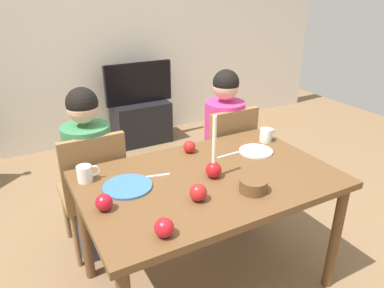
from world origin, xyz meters
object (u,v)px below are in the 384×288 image
Objects in this scene: apple_by_left_plate at (189,147)px; apple_by_right_mug at (198,192)px; plate_right at (256,151)px; mug_left at (85,174)px; candle_centerpiece at (214,165)px; tv_stand at (141,122)px; tv at (139,83)px; apple_near_candle at (104,202)px; apple_far_edge at (164,228)px; bowl_walnuts at (253,185)px; chair_right at (226,155)px; chair_left at (94,187)px; person_right_child at (224,146)px; person_left_child at (91,177)px; mug_right at (266,135)px; dining_table at (209,190)px; plate_left at (128,186)px.

apple_by_right_mug is (-0.22, -0.51, 0.01)m from apple_by_left_plate.
plate_right is 1.05m from mug_left.
candle_centerpiece reaches higher than plate_right.
tv_stand is 0.47m from tv.
apple_far_edge is at bearing -61.71° from apple_near_candle.
candle_centerpiece is at bearing 114.55° from bowl_walnuts.
chair_right is at bearing 78.73° from plate_right.
chair_left reaches higher than apple_by_left_plate.
candle_centerpiece is (-0.50, -0.66, 0.25)m from person_right_child.
person_right_child is 5.54× the size of plate_right.
tv_stand is at bearing 59.69° from person_left_child.
dining_table is at bearing -157.91° from mug_right.
apple_by_left_plate is at bearing -101.66° from tv_stand.
tv is 3.74× the size of plate_right.
person_left_child is 4.53× the size of plate_left.
person_left_child reaches higher than plate_left.
person_right_child reaches higher than bowl_walnuts.
mug_left is at bearing 154.93° from candle_centerpiece.
plate_left and plate_right have the same top height.
chair_right reaches higher than apple_by_left_plate.
mug_left is 0.89m from bowl_walnuts.
plate_right is (0.41, 0.15, -0.07)m from candle_centerpiece.
mug_right is 1.61× the size of apple_by_left_plate.
plate_right is at bearing -26.83° from chair_left.
plate_right is at bearing -101.27° from chair_right.
apple_by_left_plate is at bearing -149.45° from chair_right.
tv is at bearing 71.40° from apple_far_edge.
bowl_walnuts is at bearing -65.45° from candle_centerpiece.
dining_table is 6.62× the size of plate_right.
apple_by_left_plate is 0.56m from apple_by_right_mug.
tv reaches higher than chair_left.
candle_centerpiece is (-0.44, -2.32, 0.58)m from tv_stand.
plate_left is at bearing -152.32° from chair_right.
apple_by_right_mug is (-0.29, 0.06, 0.01)m from bowl_walnuts.
dining_table is 0.28m from apple_by_right_mug.
apple_by_left_plate is 0.84m from apple_far_edge.
apple_by_right_mug is at bearing -130.26° from person_right_child.
person_right_child is at bearing 79.44° from plate_right.
chair_right is (1.03, 0.00, 0.00)m from chair_left.
chair_right is 3.48× the size of plate_left.
tv reaches higher than apple_near_candle.
bowl_walnuts is at bearing -11.60° from apple_by_right_mug.
tv is at bearing 79.18° from candle_centerpiece.
bowl_walnuts is at bearing -83.43° from apple_by_left_plate.
tv_stand is at bearing 78.34° from apple_by_left_plate.
chair_left is at bearing 98.52° from plate_left.
person_right_child reaches higher than tv.
dining_table is 0.68m from mug_left.
tv reaches higher than bowl_walnuts.
mug_right is at bearing 13.26° from apple_near_candle.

